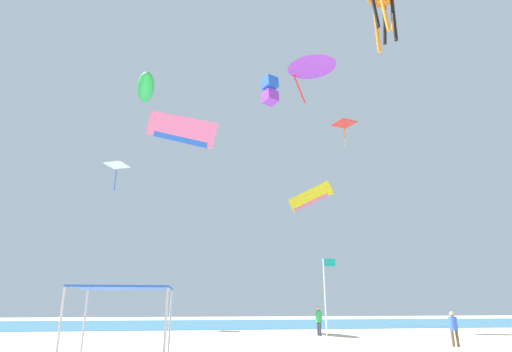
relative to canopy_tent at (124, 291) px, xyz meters
name	(u,v)px	position (x,y,z in m)	size (l,w,h in m)	color
ocean_strip	(227,324)	(6.04, 30.08, -2.34)	(110.00, 21.54, 0.03)	teal
canopy_tent	(124,291)	(0.00, 0.00, 0.00)	(3.04, 2.96, 2.48)	#B2B2B7
person_near_tent	(453,326)	(14.75, 4.70, -1.42)	(0.42, 0.38, 1.59)	brown
person_leftmost	(319,319)	(10.40, 12.42, -1.31)	(0.42, 0.47, 1.78)	#33384C
banner_flag	(326,294)	(8.29, 4.12, 0.01)	(0.61, 0.06, 3.97)	silver
kite_parafoil_pink	(180,130)	(1.31, 4.38, 7.81)	(3.60, 2.57, 2.55)	pink
kite_diamond_white	(117,166)	(-4.77, 21.09, 11.16)	(2.24, 2.24, 2.34)	white
kite_delta_purple	(311,64)	(10.52, 11.89, 17.18)	(5.03, 5.01, 2.99)	purple
kite_inflatable_green	(146,87)	(-2.35, 17.25, 17.03)	(2.15, 4.87, 1.76)	green
kite_box_blue	(270,90)	(8.13, 16.39, 17.15)	(1.50, 1.55, 2.42)	blue
kite_parafoil_yellow	(311,197)	(13.97, 25.15, 10.14)	(4.32, 2.66, 2.93)	yellow
kite_diamond_red	(344,125)	(15.46, 18.50, 15.37)	(2.30, 2.30, 2.48)	red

